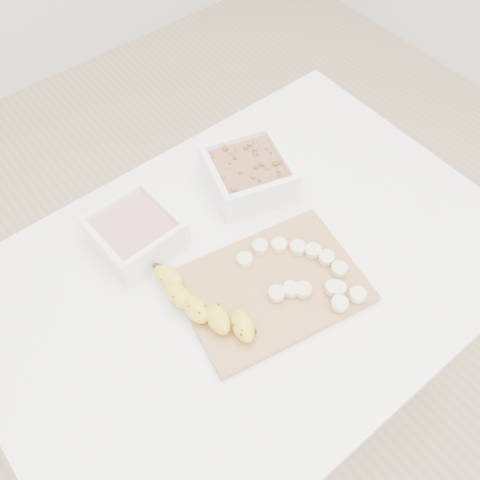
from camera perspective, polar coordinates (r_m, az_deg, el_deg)
ground at (r=1.68m, az=0.67°, el=-16.71°), size 3.50×3.50×0.00m
table at (r=1.08m, az=1.00°, el=-5.76°), size 1.00×0.70×0.75m
bowl_yogurt at (r=1.02m, az=-11.10°, el=0.83°), size 0.15×0.15×0.07m
bowl_granola at (r=1.09m, az=0.89°, el=7.13°), size 0.20×0.20×0.07m
cutting_board at (r=0.97m, az=3.39°, el=-5.01°), size 0.36×0.28×0.01m
banana at (r=0.93m, az=-3.84°, el=-6.97°), size 0.07×0.22×0.04m
banana_slices at (r=0.97m, az=7.11°, el=-3.47°), size 0.15×0.22×0.02m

